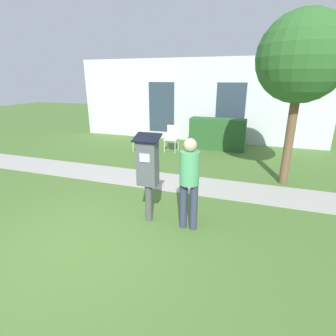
{
  "coord_description": "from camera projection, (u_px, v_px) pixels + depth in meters",
  "views": [
    {
      "loc": [
        2.41,
        -2.78,
        2.46
      ],
      "look_at": [
        1.1,
        1.09,
        1.05
      ],
      "focal_mm": 28.0,
      "sensor_mm": 36.0,
      "label": 1
    }
  ],
  "objects": [
    {
      "name": "building_facade",
      "position": [
        195.0,
        101.0,
        10.44
      ],
      "size": [
        10.0,
        0.26,
        3.2
      ],
      "color": "silver",
      "rests_on": "ground"
    },
    {
      "name": "outdoor_chair_middle",
      "position": [
        172.0,
        136.0,
        9.16
      ],
      "size": [
        0.44,
        0.44,
        0.9
      ],
      "rotation": [
        0.0,
        0.0,
        0.01
      ],
      "color": "silver",
      "rests_on": "ground"
    },
    {
      "name": "hedge_row",
      "position": [
        217.0,
        134.0,
        9.42
      ],
      "size": [
        1.96,
        0.6,
        1.1
      ],
      "color": "#285628",
      "rests_on": "ground"
    },
    {
      "name": "parking_meter",
      "position": [
        148.0,
        167.0,
        4.46
      ],
      "size": [
        0.44,
        0.31,
        1.59
      ],
      "color": "#4C4C4C",
      "rests_on": "ground"
    },
    {
      "name": "ground_plane",
      "position": [
        78.0,
        247.0,
        4.03
      ],
      "size": [
        40.0,
        40.0,
        0.0
      ],
      "primitive_type": "plane",
      "color": "#476B2D"
    },
    {
      "name": "tree",
      "position": [
        302.0,
        59.0,
        5.55
      ],
      "size": [
        1.9,
        1.9,
        3.82
      ],
      "color": "brown",
      "rests_on": "ground"
    },
    {
      "name": "sidewalk",
      "position": [
        151.0,
        179.0,
        6.67
      ],
      "size": [
        12.0,
        1.1,
        0.02
      ],
      "color": "#A3A099",
      "rests_on": "ground"
    },
    {
      "name": "outdoor_chair_left",
      "position": [
        141.0,
        136.0,
        9.24
      ],
      "size": [
        0.44,
        0.44,
        0.9
      ],
      "rotation": [
        0.0,
        0.0,
        0.16
      ],
      "color": "silver",
      "rests_on": "ground"
    },
    {
      "name": "person_standing",
      "position": [
        189.0,
        178.0,
        4.25
      ],
      "size": [
        0.32,
        0.32,
        1.58
      ],
      "rotation": [
        0.0,
        0.0,
        0.59
      ],
      "color": "#333851",
      "rests_on": "ground"
    }
  ]
}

